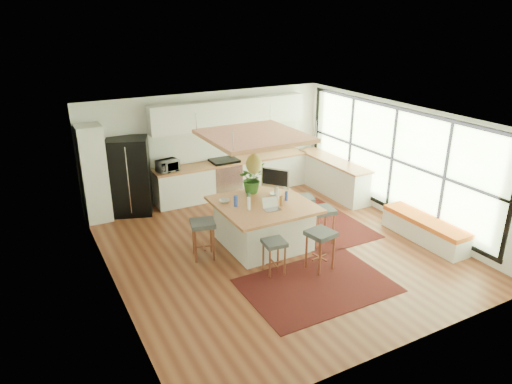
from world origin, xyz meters
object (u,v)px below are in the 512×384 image
stool_near_left (274,256)px  fridge (130,177)px  monitor (275,183)px  microwave (168,164)px  stool_right_front (322,227)px  stool_left_side (203,241)px  stool_near_right (320,252)px  stool_right_back (303,212)px  island_plant (251,181)px  island (263,224)px  laptop (272,204)px

stool_near_left → fridge: bearing=111.7°
monitor → microwave: size_ratio=1.23×
stool_right_front → microwave: size_ratio=1.53×
stool_near_left → stool_left_side: bearing=128.3°
microwave → stool_near_right: bearing=-83.3°
stool_near_right → stool_near_left: bearing=161.9°
fridge → stool_left_side: bearing=-57.7°
stool_near_right → stool_right_back: size_ratio=1.09×
stool_near_left → island_plant: bearing=75.5°
stool_near_right → stool_left_side: 2.28m
island → laptop: laptop is taller
stool_right_back → microwave: microwave is taller
stool_near_right → stool_right_back: stool_near_right is taller
stool_left_side → stool_right_back: bearing=6.4°
island → stool_right_front: bearing=-24.5°
stool_right_front → stool_right_back: 0.86m
island → monitor: (0.46, 0.31, 0.72)m
stool_near_right → island_plant: 2.24m
laptop → stool_right_front: bearing=-1.5°
monitor → microwave: (-1.53, 2.56, -0.09)m
fridge → stool_near_left: 4.37m
fridge → stool_left_side: (0.68, -2.86, -0.57)m
fridge → stool_right_back: size_ratio=2.57×
fridge → stool_right_front: (3.11, -3.43, -0.57)m
island → stool_near_right: (0.45, -1.39, -0.11)m
stool_right_back → stool_near_left: bearing=-137.7°
stool_right_front → monitor: (-0.66, 0.82, 0.83)m
microwave → island: bearing=-82.5°
stool_near_left → stool_right_back: stool_right_back is taller
monitor → microwave: 2.98m
stool_right_front → laptop: (-1.13, 0.13, 0.70)m
monitor → island_plant: (-0.39, 0.35, -0.02)m
stool_left_side → stool_right_front: bearing=-13.2°
fridge → stool_right_front: 4.66m
fridge → island: fridge is taller
fridge → monitor: size_ratio=2.95×
stool_right_back → stool_right_front: bearing=-96.3°
stool_right_back → island_plant: island_plant is taller
stool_near_right → laptop: size_ratio=2.28×
island_plant → stool_right_front: bearing=-48.2°
island → stool_right_back: size_ratio=2.56×
stool_right_front → island_plant: island_plant is taller
stool_near_left → stool_right_front: 1.62m
fridge → stool_near_right: size_ratio=2.37×
stool_near_right → microwave: microwave is taller
stool_left_side → laptop: size_ratio=2.27×
island → stool_left_side: size_ratio=2.36×
stool_near_left → stool_near_right: (0.84, -0.27, 0.00)m
island → stool_left_side: bearing=177.4°
stool_left_side → laptop: bearing=-18.7°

